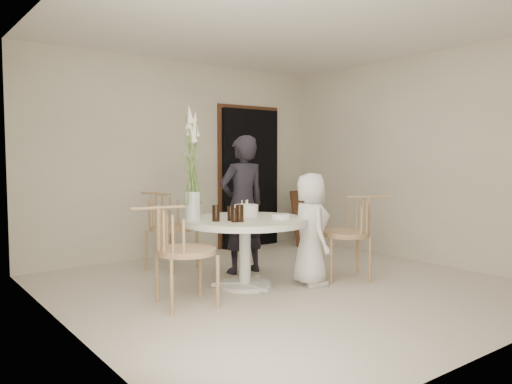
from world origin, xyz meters
TOP-DOWN VIEW (x-y plane):
  - ground at (0.00, 0.00)m, footprint 4.50×4.50m
  - room_shell at (0.00, 0.00)m, footprint 4.50×4.50m
  - doorway at (1.15, 2.19)m, footprint 1.00×0.10m
  - door_trim at (1.15, 2.23)m, footprint 1.12×0.03m
  - table at (-0.35, 0.25)m, footprint 1.33×1.33m
  - picture_frame at (1.95, 1.76)m, footprint 0.67×0.29m
  - chair_far at (-0.62, 1.58)m, footprint 0.64×0.67m
  - chair_right at (0.89, -0.20)m, footprint 0.71×0.69m
  - chair_left at (-1.31, 0.05)m, footprint 0.61×0.58m
  - girl at (0.01, 0.80)m, footprint 0.62×0.42m
  - boy at (0.26, -0.11)m, footprint 0.57×0.69m
  - birthday_cake at (-0.22, 0.41)m, footprint 0.26×0.26m
  - cola_tumbler_a at (-0.62, 0.06)m, footprint 0.08×0.08m
  - cola_tumbler_b at (-0.56, 0.05)m, footprint 0.09×0.09m
  - cola_tumbler_c at (-0.73, 0.22)m, footprint 0.09×0.09m
  - cola_tumbler_d at (-0.58, 0.18)m, footprint 0.07×0.07m
  - plate_stack at (-0.06, 0.00)m, footprint 0.26×0.26m
  - flower_vase at (-0.86, 0.44)m, footprint 0.16×0.16m

SIDE VIEW (x-z plane):
  - ground at x=0.00m, z-range 0.00..0.00m
  - picture_frame at x=1.95m, z-range 0.00..0.86m
  - boy at x=0.26m, z-range 0.00..1.21m
  - chair_far at x=-0.62m, z-range 0.14..1.08m
  - chair_left at x=-1.31m, z-range 0.14..1.08m
  - chair_right at x=0.89m, z-range 0.14..1.08m
  - table at x=-0.35m, z-range 0.25..0.98m
  - plate_stack at x=-0.06m, z-range 0.73..0.78m
  - birthday_cake at x=-0.22m, z-range 0.71..0.88m
  - cola_tumbler_a at x=-0.62m, z-range 0.73..0.87m
  - cola_tumbler_d at x=-0.58m, z-range 0.73..0.88m
  - cola_tumbler_c at x=-0.73m, z-range 0.73..0.90m
  - girl at x=0.01m, z-range 0.00..1.63m
  - cola_tumbler_b at x=-0.56m, z-range 0.73..0.90m
  - doorway at x=1.15m, z-range 0.00..2.10m
  - door_trim at x=1.15m, z-range 0.00..2.22m
  - flower_vase at x=-0.86m, z-range 0.70..1.87m
  - room_shell at x=0.00m, z-range -0.63..3.87m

